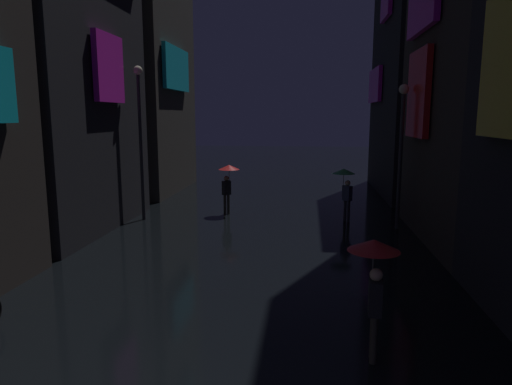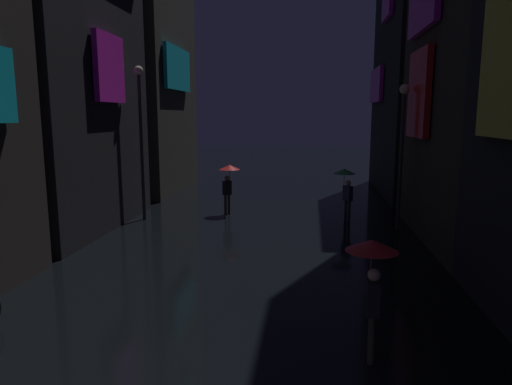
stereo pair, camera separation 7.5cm
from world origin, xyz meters
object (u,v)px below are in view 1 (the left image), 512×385
at_px(pedestrian_midstreet_left_red, 374,266).
at_px(pedestrian_near_crossing_red, 228,175).
at_px(streetlamp_left_far, 140,127).
at_px(streetlamp_right_far, 401,140).
at_px(pedestrian_far_right_green, 345,180).

height_order(pedestrian_midstreet_left_red, pedestrian_near_crossing_red, same).
relative_size(pedestrian_midstreet_left_red, streetlamp_left_far, 0.35).
xyz_separation_m(pedestrian_near_crossing_red, streetlamp_right_far, (6.75, -1.89, 1.67)).
distance_m(pedestrian_midstreet_left_red, streetlamp_left_far, 12.81).
relative_size(pedestrian_far_right_green, streetlamp_right_far, 0.40).
height_order(streetlamp_right_far, streetlamp_left_far, streetlamp_left_far).
bearing_deg(streetlamp_right_far, streetlamp_left_far, 177.67).
relative_size(pedestrian_far_right_green, streetlamp_left_far, 0.35).
bearing_deg(streetlamp_right_far, pedestrian_near_crossing_red, 164.35).
distance_m(pedestrian_far_right_green, pedestrian_midstreet_left_red, 10.59).
distance_m(pedestrian_midstreet_left_red, streetlamp_right_far, 9.94).
bearing_deg(streetlamp_right_far, pedestrian_midstreet_left_red, -103.05).
height_order(pedestrian_far_right_green, streetlamp_right_far, streetlamp_right_far).
xyz_separation_m(pedestrian_far_right_green, streetlamp_right_far, (1.89, -1.04, 1.67)).
bearing_deg(pedestrian_midstreet_left_red, pedestrian_near_crossing_red, 111.64).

